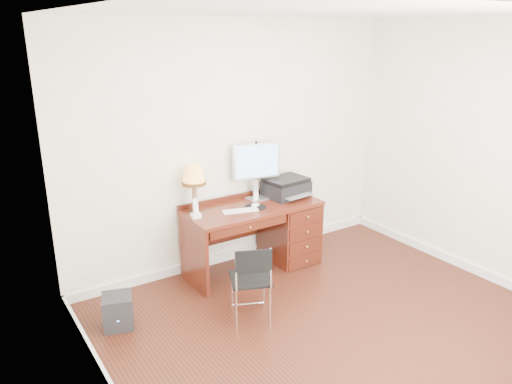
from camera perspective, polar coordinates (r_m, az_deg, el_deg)
ground at (r=4.75m, az=9.12°, el=-14.97°), size 4.00×4.00×0.00m
room_shell at (r=5.14m, az=4.37°, el=-11.40°), size 4.00×4.00×4.00m
desk at (r=5.71m, az=2.34°, el=-4.15°), size 1.50×0.67×0.75m
monitor at (r=5.54m, az=-0.00°, el=3.19°), size 0.55×0.21×0.63m
keyboard at (r=5.25m, az=-1.80°, el=-2.14°), size 0.39×0.20×0.01m
mouse_pad at (r=5.36m, az=-0.08°, el=-1.63°), size 0.23×0.23×0.05m
printer at (r=5.71m, az=3.45°, el=0.56°), size 0.52×0.42×0.21m
leg_lamp at (r=5.15m, az=-7.12°, el=1.63°), size 0.25×0.25×0.51m
phone at (r=5.10m, az=-6.89°, el=-2.27°), size 0.11×0.11×0.20m
pen_cup at (r=5.74m, az=1.07°, el=0.05°), size 0.07×0.07×0.09m
chair at (r=4.55m, az=-0.23°, el=-9.51°), size 0.47×0.48×0.77m
equipment_box at (r=4.79m, az=-15.51°, el=-12.99°), size 0.33×0.33×0.31m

